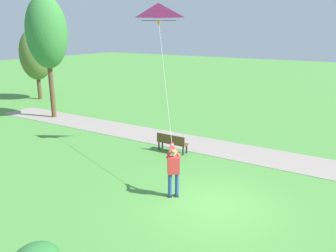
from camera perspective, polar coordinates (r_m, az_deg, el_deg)
The scene contains 7 objects.
ground_plane at distance 11.76m, azimuth 7.41°, elevation -12.87°, with size 120.00×120.00×0.00m, color #4C8E3D.
walkway_path at distance 16.97m, azimuth 9.38°, elevation -3.81°, with size 2.40×32.00×0.02m, color gray.
person_kite_flyer at distance 11.81m, azimuth 0.90°, elevation -6.98°, with size 0.61×0.58×1.83m.
flying_kite at distance 15.60m, azimuth -1.60°, elevation 17.83°, with size 3.99×3.73×4.84m.
park_bench_near_walkway at distance 16.23m, azimuth 0.63°, elevation -2.62°, with size 0.49×1.51×0.88m.
tree_treeline_center at distance 23.54m, azimuth -19.45°, elevation 14.33°, with size 2.51×2.59×7.71m.
tree_behind_path at distance 30.63m, azimuth -21.02°, elevation 10.99°, with size 2.67×2.42×5.78m.
Camera 1 is at (-9.36, -4.44, 5.57)m, focal length 36.83 mm.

